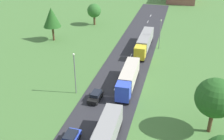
{
  "coord_description": "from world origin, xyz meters",
  "views": [
    {
      "loc": [
        10.8,
        -13.6,
        26.91
      ],
      "look_at": [
        -1.24,
        31.99,
        2.51
      ],
      "focal_mm": 44.37,
      "sensor_mm": 36.0,
      "label": 1
    }
  ],
  "objects_px": {
    "truck_third": "(144,42)",
    "tree_elm": "(94,11)",
    "tree_oak": "(52,17)",
    "tree_birch": "(215,98)",
    "car_second": "(70,139)",
    "car_third": "(96,96)",
    "lamppost_second": "(75,72)",
    "lamppost_third": "(160,33)",
    "truck_lead": "(104,139)",
    "truck_second": "(128,77)"
  },
  "relations": [
    {
      "from": "car_third",
      "to": "tree_oak",
      "type": "relative_size",
      "value": 0.46
    },
    {
      "from": "lamppost_second",
      "to": "tree_elm",
      "type": "bearing_deg",
      "value": 103.19
    },
    {
      "from": "truck_second",
      "to": "truck_third",
      "type": "height_order",
      "value": "truck_second"
    },
    {
      "from": "truck_third",
      "to": "tree_birch",
      "type": "distance_m",
      "value": 31.56
    },
    {
      "from": "truck_third",
      "to": "tree_elm",
      "type": "bearing_deg",
      "value": 138.99
    },
    {
      "from": "truck_second",
      "to": "lamppost_second",
      "type": "relative_size",
      "value": 1.56
    },
    {
      "from": "lamppost_third",
      "to": "tree_oak",
      "type": "relative_size",
      "value": 0.84
    },
    {
      "from": "truck_third",
      "to": "truck_second",
      "type": "bearing_deg",
      "value": -90.4
    },
    {
      "from": "tree_birch",
      "to": "car_second",
      "type": "bearing_deg",
      "value": -157.92
    },
    {
      "from": "truck_third",
      "to": "tree_elm",
      "type": "distance_m",
      "value": 23.84
    },
    {
      "from": "lamppost_second",
      "to": "truck_lead",
      "type": "bearing_deg",
      "value": -54.58
    },
    {
      "from": "truck_lead",
      "to": "tree_oak",
      "type": "distance_m",
      "value": 43.92
    },
    {
      "from": "truck_third",
      "to": "car_second",
      "type": "bearing_deg",
      "value": -97.59
    },
    {
      "from": "lamppost_third",
      "to": "truck_lead",
      "type": "bearing_deg",
      "value": -94.83
    },
    {
      "from": "truck_third",
      "to": "car_third",
      "type": "bearing_deg",
      "value": -100.86
    },
    {
      "from": "lamppost_second",
      "to": "tree_elm",
      "type": "height_order",
      "value": "lamppost_second"
    },
    {
      "from": "lamppost_third",
      "to": "truck_third",
      "type": "bearing_deg",
      "value": -153.1
    },
    {
      "from": "truck_second",
      "to": "tree_birch",
      "type": "relative_size",
      "value": 1.42
    },
    {
      "from": "car_third",
      "to": "lamppost_second",
      "type": "bearing_deg",
      "value": 162.47
    },
    {
      "from": "truck_second",
      "to": "tree_oak",
      "type": "xyz_separation_m",
      "value": [
        -24.23,
        18.92,
        4.17
      ]
    },
    {
      "from": "tree_oak",
      "to": "car_third",
      "type": "bearing_deg",
      "value": -51.42
    },
    {
      "from": "truck_second",
      "to": "lamppost_third",
      "type": "height_order",
      "value": "lamppost_third"
    },
    {
      "from": "truck_lead",
      "to": "truck_third",
      "type": "bearing_deg",
      "value": 90.4
    },
    {
      "from": "truck_third",
      "to": "car_second",
      "type": "height_order",
      "value": "truck_third"
    },
    {
      "from": "lamppost_second",
      "to": "car_third",
      "type": "bearing_deg",
      "value": -17.53
    },
    {
      "from": "truck_second",
      "to": "lamppost_second",
      "type": "distance_m",
      "value": 10.05
    },
    {
      "from": "truck_lead",
      "to": "truck_second",
      "type": "bearing_deg",
      "value": 91.27
    },
    {
      "from": "car_second",
      "to": "car_third",
      "type": "xyz_separation_m",
      "value": [
        0.07,
        11.26,
        0.0
      ]
    },
    {
      "from": "tree_elm",
      "to": "truck_third",
      "type": "bearing_deg",
      "value": -41.01
    },
    {
      "from": "car_second",
      "to": "lamppost_third",
      "type": "bearing_deg",
      "value": 77.66
    },
    {
      "from": "car_third",
      "to": "tree_elm",
      "type": "relative_size",
      "value": 0.62
    },
    {
      "from": "truck_third",
      "to": "car_second",
      "type": "xyz_separation_m",
      "value": [
        -4.75,
        -35.64,
        -1.25
      ]
    },
    {
      "from": "truck_lead",
      "to": "lamppost_second",
      "type": "relative_size",
      "value": 1.59
    },
    {
      "from": "tree_elm",
      "to": "lamppost_third",
      "type": "bearing_deg",
      "value": -32.95
    },
    {
      "from": "car_third",
      "to": "tree_birch",
      "type": "bearing_deg",
      "value": -11.0
    },
    {
      "from": "car_third",
      "to": "lamppost_third",
      "type": "relative_size",
      "value": 0.55
    },
    {
      "from": "truck_lead",
      "to": "lamppost_third",
      "type": "xyz_separation_m",
      "value": [
        3.18,
        37.6,
        2.09
      ]
    },
    {
      "from": "car_third",
      "to": "tree_birch",
      "type": "xyz_separation_m",
      "value": [
        18.71,
        -3.64,
        5.01
      ]
    },
    {
      "from": "lamppost_second",
      "to": "tree_oak",
      "type": "xyz_separation_m",
      "value": [
        -15.51,
        23.35,
        1.84
      ]
    },
    {
      "from": "lamppost_third",
      "to": "tree_birch",
      "type": "bearing_deg",
      "value": -70.39
    },
    {
      "from": "car_second",
      "to": "truck_second",
      "type": "bearing_deg",
      "value": 74.8
    },
    {
      "from": "tree_oak",
      "to": "tree_birch",
      "type": "distance_m",
      "value": 47.7
    },
    {
      "from": "car_second",
      "to": "tree_birch",
      "type": "relative_size",
      "value": 0.46
    },
    {
      "from": "truck_lead",
      "to": "car_third",
      "type": "height_order",
      "value": "truck_lead"
    },
    {
      "from": "truck_second",
      "to": "truck_lead",
      "type": "bearing_deg",
      "value": -88.73
    },
    {
      "from": "lamppost_second",
      "to": "lamppost_third",
      "type": "distance_m",
      "value": 27.68
    },
    {
      "from": "truck_second",
      "to": "truck_third",
      "type": "distance_m",
      "value": 18.63
    },
    {
      "from": "car_second",
      "to": "tree_elm",
      "type": "height_order",
      "value": "tree_elm"
    },
    {
      "from": "truck_second",
      "to": "car_second",
      "type": "bearing_deg",
      "value": -105.2
    },
    {
      "from": "truck_lead",
      "to": "truck_third",
      "type": "relative_size",
      "value": 0.84
    }
  ]
}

